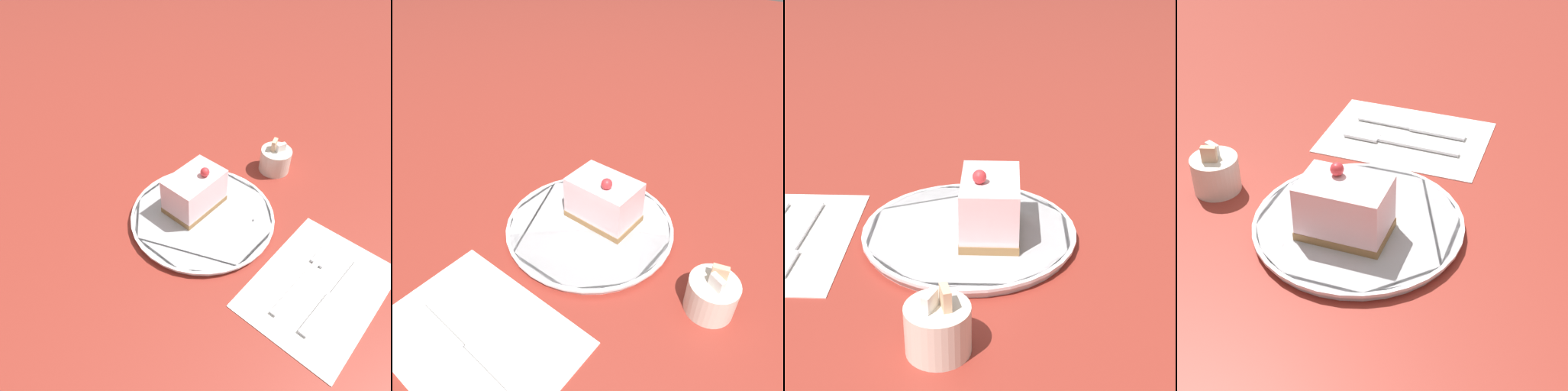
# 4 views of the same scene
# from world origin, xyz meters

# --- Properties ---
(ground_plane) EXTENTS (4.00, 4.00, 0.00)m
(ground_plane) POSITION_xyz_m (0.00, 0.00, 0.00)
(ground_plane) COLOR maroon
(plate) EXTENTS (0.26, 0.26, 0.01)m
(plate) POSITION_xyz_m (-0.04, 0.02, 0.01)
(plate) COLOR white
(plate) RESTS_ON ground_plane
(cake_slice) EXTENTS (0.07, 0.11, 0.09)m
(cake_slice) POSITION_xyz_m (-0.06, 0.03, 0.05)
(cake_slice) COLOR olive
(cake_slice) RESTS_ON plate
(napkin) EXTENTS (0.18, 0.25, 0.00)m
(napkin) POSITION_xyz_m (0.20, 0.03, 0.00)
(napkin) COLOR white
(napkin) RESTS_ON ground_plane
(fork) EXTENTS (0.02, 0.18, 0.00)m
(fork) POSITION_xyz_m (0.17, 0.05, 0.01)
(fork) COLOR silver
(fork) RESTS_ON napkin
(knife) EXTENTS (0.02, 0.18, 0.00)m
(knife) POSITION_xyz_m (0.22, 0.02, 0.01)
(knife) COLOR silver
(knife) RESTS_ON napkin
(sugar_bowl) EXTENTS (0.06, 0.06, 0.07)m
(sugar_bowl) POSITION_xyz_m (-0.02, 0.24, 0.03)
(sugar_bowl) COLOR silver
(sugar_bowl) RESTS_ON ground_plane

